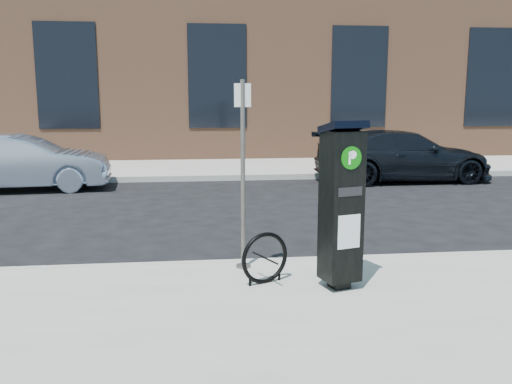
{
  "coord_description": "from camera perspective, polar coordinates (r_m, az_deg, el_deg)",
  "views": [
    {
      "loc": [
        -0.79,
        -7.0,
        2.32
      ],
      "look_at": [
        0.05,
        0.5,
        0.99
      ],
      "focal_mm": 38.0,
      "sensor_mm": 36.0,
      "label": 1
    }
  ],
  "objects": [
    {
      "name": "car_dark",
      "position": [
        15.58,
        15.19,
        3.7
      ],
      "size": [
        4.89,
        2.06,
        1.41
      ],
      "primitive_type": "imported",
      "rotation": [
        0.0,
        0.0,
        1.59
      ],
      "color": "black",
      "rests_on": "ground"
    },
    {
      "name": "bike_rack",
      "position": [
        6.4,
        0.94,
        -6.98
      ],
      "size": [
        0.59,
        0.31,
        0.62
      ],
      "rotation": [
        0.0,
        0.0,
        0.43
      ],
      "color": "black",
      "rests_on": "sidewalk_near"
    },
    {
      "name": "sidewalk_far",
      "position": [
        21.13,
        -4.22,
        3.89
      ],
      "size": [
        60.0,
        12.0,
        0.15
      ],
      "primitive_type": "cube",
      "color": "gray",
      "rests_on": "ground"
    },
    {
      "name": "curb_near",
      "position": [
        7.37,
        0.08,
        -7.73
      ],
      "size": [
        60.0,
        0.12,
        0.16
      ],
      "primitive_type": "cube",
      "color": "#9E9B93",
      "rests_on": "ground"
    },
    {
      "name": "curb_far",
      "position": [
        15.21,
        -3.34,
        1.5
      ],
      "size": [
        60.0,
        0.12,
        0.16
      ],
      "primitive_type": "cube",
      "color": "#9E9B93",
      "rests_on": "ground"
    },
    {
      "name": "building",
      "position": [
        24.08,
        -4.64,
        14.33
      ],
      "size": [
        28.0,
        10.05,
        8.25
      ],
      "color": "brown",
      "rests_on": "ground"
    },
    {
      "name": "car_silver",
      "position": [
        14.69,
        -23.41,
        2.83
      ],
      "size": [
        4.33,
        1.84,
        1.39
      ],
      "primitive_type": "imported",
      "rotation": [
        0.0,
        0.0,
        1.66
      ],
      "color": "#8795AC",
      "rests_on": "ground"
    },
    {
      "name": "ground",
      "position": [
        7.42,
        0.07,
        -8.23
      ],
      "size": [
        120.0,
        120.0,
        0.0
      ],
      "primitive_type": "plane",
      "color": "black",
      "rests_on": "ground"
    },
    {
      "name": "parking_kiosk",
      "position": [
        6.16,
        8.97,
        -1.22
      ],
      "size": [
        0.53,
        0.5,
        1.92
      ],
      "rotation": [
        0.0,
        0.0,
        0.28
      ],
      "color": "black",
      "rests_on": "sidewalk_near"
    },
    {
      "name": "sign_pole",
      "position": [
        6.8,
        -1.39,
        1.63
      ],
      "size": [
        0.21,
        0.19,
        2.38
      ],
      "rotation": [
        0.0,
        0.0,
        0.2
      ],
      "color": "#56504B",
      "rests_on": "sidewalk_near"
    }
  ]
}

